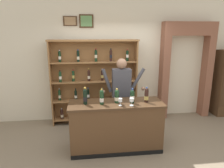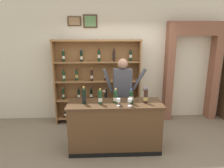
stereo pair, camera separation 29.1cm
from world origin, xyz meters
The scene contains 13 objects.
ground_plane centered at (0.00, 0.00, -0.01)m, with size 14.00×14.00×0.02m, color #7A6B56.
back_wall centered at (0.00, 1.66, 1.65)m, with size 12.00×0.19×3.30m.
wine_shelf centered at (-0.45, 1.33, 1.09)m, with size 2.13×0.32×2.07m.
archway_doorway centered at (1.96, 1.52, 1.41)m, with size 1.37×0.45×2.50m.
tasting_counter centered at (-0.10, 0.00, 0.48)m, with size 1.77×0.62×0.95m.
shopkeeper centered at (0.09, 0.57, 1.06)m, with size 0.95×0.22×1.71m.
tasting_bottle_bianco centered at (-0.68, -0.01, 1.10)m, with size 0.07×0.07×0.32m.
tasting_bottle_chianti centered at (-0.38, -0.05, 1.09)m, with size 0.07×0.07×0.29m.
tasting_bottle_vin_santo centered at (-0.09, 0.00, 1.08)m, with size 0.08×0.08×0.28m.
tasting_bottle_rosso centered at (0.19, -0.05, 1.08)m, with size 0.08×0.08×0.27m.
tasting_bottle_prosecco centered at (0.47, -0.03, 1.09)m, with size 0.08×0.08×0.29m.
wine_glass_spare centered at (0.15, -0.19, 1.05)m, with size 0.08×0.08×0.14m.
wine_glass_right centered at (-0.05, -0.17, 1.05)m, with size 0.07×0.07×0.14m.
Camera 2 is at (-0.33, -3.60, 2.21)m, focal length 32.62 mm.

